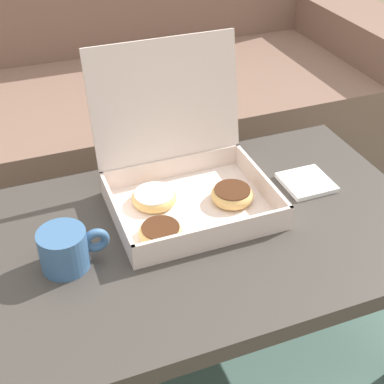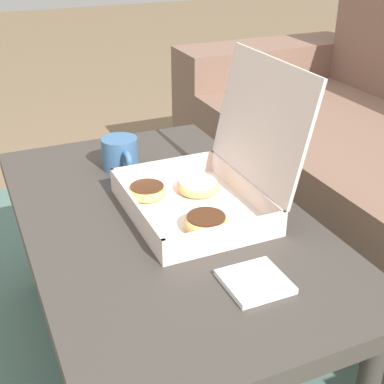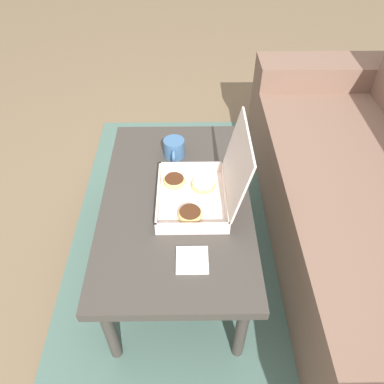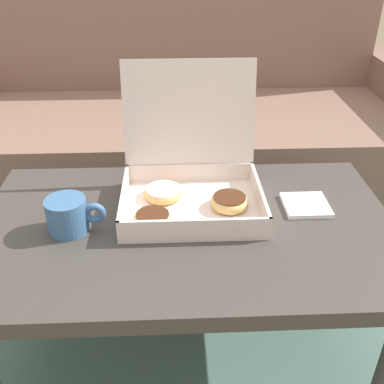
% 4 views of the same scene
% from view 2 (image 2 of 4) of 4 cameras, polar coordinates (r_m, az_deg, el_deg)
% --- Properties ---
extents(ground_plane, '(12.00, 12.00, 0.00)m').
position_cam_2_polar(ground_plane, '(1.48, 1.50, -16.15)').
color(ground_plane, '#756047').
extents(area_rug, '(2.32, 1.89, 0.01)m').
position_cam_2_polar(area_rug, '(1.60, 11.52, -12.72)').
color(area_rug, '#4C6B60').
rests_on(area_rug, ground_plane).
extents(coffee_table, '(1.00, 0.60, 0.43)m').
position_cam_2_polar(coffee_table, '(1.21, -3.09, -4.24)').
color(coffee_table, '#3D3833').
rests_on(coffee_table, ground_plane).
extents(pastry_box, '(0.34, 0.33, 0.33)m').
position_cam_2_polar(pastry_box, '(1.19, 1.54, 1.00)').
color(pastry_box, silver).
rests_on(pastry_box, coffee_table).
extents(coffee_mug, '(0.14, 0.09, 0.08)m').
position_cam_2_polar(coffee_mug, '(1.40, -7.63, 4.06)').
color(coffee_mug, '#3D6693').
rests_on(coffee_mug, coffee_table).
extents(napkin_stack, '(0.11, 0.11, 0.01)m').
position_cam_2_polar(napkin_stack, '(0.98, 6.73, -9.47)').
color(napkin_stack, white).
rests_on(napkin_stack, coffee_table).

